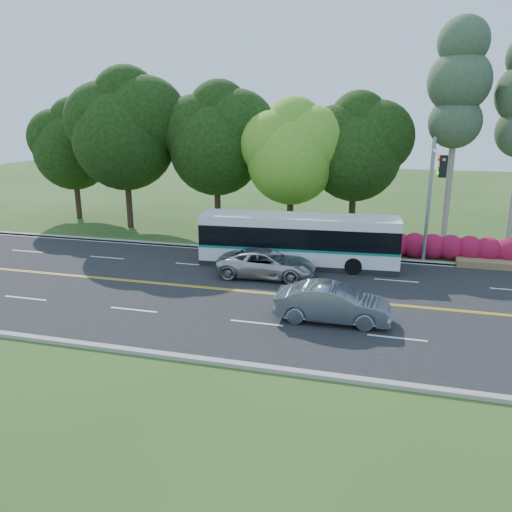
% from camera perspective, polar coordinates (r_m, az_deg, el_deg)
% --- Properties ---
extents(ground, '(120.00, 120.00, 0.00)m').
position_cam_1_polar(ground, '(23.44, 3.44, -4.51)').
color(ground, '#284B19').
rests_on(ground, ground).
extents(road, '(60.00, 14.00, 0.02)m').
position_cam_1_polar(road, '(23.44, 3.44, -4.48)').
color(road, black).
rests_on(road, ground).
extents(curb_north, '(60.00, 0.30, 0.15)m').
position_cam_1_polar(curb_north, '(30.13, 6.17, 0.22)').
color(curb_north, '#9F998F').
rests_on(curb_north, ground).
extents(curb_south, '(60.00, 0.30, 0.15)m').
position_cam_1_polar(curb_south, '(17.07, -1.50, -12.37)').
color(curb_south, '#9F998F').
rests_on(curb_south, ground).
extents(grass_verge, '(60.00, 4.00, 0.10)m').
position_cam_1_polar(grass_verge, '(31.91, 6.69, 1.05)').
color(grass_verge, '#284B19').
rests_on(grass_verge, ground).
extents(lane_markings, '(57.60, 13.82, 0.00)m').
position_cam_1_polar(lane_markings, '(23.45, 3.22, -4.44)').
color(lane_markings, gold).
rests_on(lane_markings, road).
extents(tree_row, '(44.70, 9.10, 13.84)m').
position_cam_1_polar(tree_row, '(35.02, -0.77, 13.53)').
color(tree_row, black).
rests_on(tree_row, ground).
extents(bougainvillea_hedge, '(9.50, 2.25, 1.50)m').
position_cam_1_polar(bougainvillea_hedge, '(30.77, 19.84, 0.92)').
color(bougainvillea_hedge, maroon).
rests_on(bougainvillea_hedge, ground).
extents(traffic_signal, '(0.42, 6.10, 7.00)m').
position_cam_1_polar(traffic_signal, '(27.28, 19.60, 7.63)').
color(traffic_signal, gray).
rests_on(traffic_signal, ground).
extents(transit_bus, '(10.95, 3.08, 2.83)m').
position_cam_1_polar(transit_bus, '(27.64, 4.84, 1.72)').
color(transit_bus, white).
rests_on(transit_bus, road).
extents(sedan, '(4.68, 1.71, 1.53)m').
position_cam_1_polar(sedan, '(20.51, 8.72, -5.36)').
color(sedan, slate).
rests_on(sedan, road).
extents(suv, '(5.13, 2.48, 1.41)m').
position_cam_1_polar(suv, '(25.77, 1.23, -0.89)').
color(suv, '#AEB1B3').
rests_on(suv, road).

